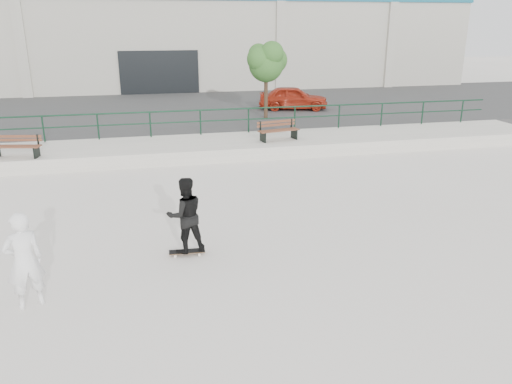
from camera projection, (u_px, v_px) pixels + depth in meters
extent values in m
plane|color=beige|center=(217.00, 267.00, 10.39)|extent=(120.00, 120.00, 0.00)
cube|color=silver|center=(179.00, 149.00, 19.08)|extent=(30.00, 3.00, 0.50)
cube|color=#3D3D3D|center=(166.00, 113.00, 26.92)|extent=(60.00, 14.00, 0.50)
cylinder|color=#133523|center=(175.00, 111.00, 19.88)|extent=(28.00, 0.06, 0.06)
cylinder|color=#133523|center=(176.00, 122.00, 20.02)|extent=(28.00, 0.05, 0.05)
cylinder|color=#133523|center=(43.00, 129.00, 18.97)|extent=(0.06, 0.06, 1.00)
cylinder|color=#133523|center=(98.00, 127.00, 19.40)|extent=(0.06, 0.06, 1.00)
cylinder|color=#133523|center=(150.00, 125.00, 19.82)|extent=(0.06, 0.06, 1.00)
cylinder|color=#133523|center=(200.00, 122.00, 20.25)|extent=(0.06, 0.06, 1.00)
cylinder|color=#133523|center=(249.00, 120.00, 20.67)|extent=(0.06, 0.06, 1.00)
cylinder|color=#133523|center=(295.00, 118.00, 21.10)|extent=(0.06, 0.06, 1.00)
cylinder|color=#133523|center=(339.00, 117.00, 21.52)|extent=(0.06, 0.06, 1.00)
cylinder|color=#133523|center=(382.00, 115.00, 21.95)|extent=(0.06, 0.06, 1.00)
cylinder|color=#133523|center=(423.00, 113.00, 22.37)|extent=(0.06, 0.06, 1.00)
cylinder|color=#133523|center=(462.00, 111.00, 22.80)|extent=(0.06, 0.06, 1.00)
cube|color=#AAA699|center=(153.00, 35.00, 38.64)|extent=(44.00, 16.00, 8.00)
cube|color=black|center=(160.00, 76.00, 31.98)|extent=(5.00, 0.15, 3.20)
cube|color=#AAA699|center=(22.00, 54.00, 29.75)|extent=(0.60, 0.25, 6.20)
cube|color=#AAA699|center=(280.00, 51.00, 33.15)|extent=(0.60, 0.25, 6.20)
cube|color=#AAA699|center=(390.00, 49.00, 34.86)|extent=(0.60, 0.25, 6.20)
cube|color=brown|center=(14.00, 148.00, 16.64)|extent=(1.60, 0.44, 0.04)
cube|color=brown|center=(16.00, 146.00, 16.79)|extent=(1.60, 0.44, 0.04)
cube|color=brown|center=(18.00, 145.00, 16.95)|extent=(1.60, 0.44, 0.04)
cube|color=brown|center=(18.00, 140.00, 16.96)|extent=(1.59, 0.37, 0.09)
cube|color=brown|center=(17.00, 136.00, 16.92)|extent=(1.59, 0.37, 0.09)
cube|color=black|center=(37.00, 152.00, 16.87)|extent=(0.15, 0.45, 0.38)
cube|color=black|center=(38.00, 140.00, 16.97)|extent=(0.06, 0.06, 0.38)
cube|color=brown|center=(281.00, 131.00, 19.15)|extent=(1.63, 0.45, 0.04)
cube|color=brown|center=(279.00, 130.00, 19.29)|extent=(1.63, 0.45, 0.04)
cube|color=brown|center=(277.00, 130.00, 19.43)|extent=(1.63, 0.45, 0.04)
cube|color=brown|center=(276.00, 125.00, 19.44)|extent=(1.61, 0.38, 0.09)
cube|color=brown|center=(276.00, 122.00, 19.40)|extent=(1.61, 0.38, 0.09)
cube|color=black|center=(263.00, 137.00, 19.08)|extent=(0.15, 0.46, 0.38)
cube|color=black|center=(260.00, 126.00, 19.17)|extent=(0.06, 0.06, 0.38)
cube|color=black|center=(294.00, 134.00, 19.63)|extent=(0.15, 0.46, 0.38)
cube|color=black|center=(291.00, 123.00, 19.71)|extent=(0.06, 0.06, 0.38)
cylinder|color=#4D3C26|center=(266.00, 96.00, 23.57)|extent=(0.18, 0.18, 2.15)
sphere|color=#296224|center=(266.00, 65.00, 23.11)|extent=(1.61, 1.61, 1.61)
sphere|color=#296224|center=(274.00, 60.00, 23.39)|extent=(1.25, 1.25, 1.25)
sphere|color=#296224|center=(260.00, 59.00, 22.78)|extent=(1.16, 1.16, 1.16)
sphere|color=#296224|center=(272.00, 53.00, 22.65)|extent=(1.07, 1.07, 1.07)
sphere|color=#296224|center=(259.00, 54.00, 23.24)|extent=(0.98, 0.98, 0.98)
imported|color=#A92714|center=(293.00, 98.00, 26.20)|extent=(3.84, 2.31, 1.23)
cube|color=black|center=(187.00, 251.00, 10.92)|extent=(0.79, 0.25, 0.02)
cube|color=brown|center=(187.00, 252.00, 10.93)|extent=(0.79, 0.25, 0.01)
cube|color=#959499|center=(175.00, 254.00, 10.90)|extent=(0.07, 0.16, 0.03)
cube|color=#959499|center=(199.00, 252.00, 10.98)|extent=(0.07, 0.16, 0.03)
cylinder|color=#F0E0C8|center=(175.00, 256.00, 10.81)|extent=(0.06, 0.03, 0.06)
cylinder|color=#F0E0C8|center=(175.00, 252.00, 10.99)|extent=(0.06, 0.03, 0.06)
cylinder|color=#F0E0C8|center=(199.00, 254.00, 10.89)|extent=(0.06, 0.03, 0.06)
cylinder|color=#F0E0C8|center=(199.00, 251.00, 11.07)|extent=(0.06, 0.03, 0.06)
imported|color=black|center=(185.00, 215.00, 10.65)|extent=(0.91, 0.77, 1.67)
imported|color=white|center=(24.00, 261.00, 8.68)|extent=(0.77, 0.66, 1.79)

